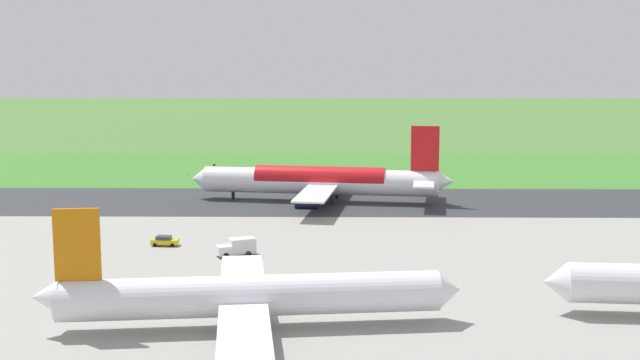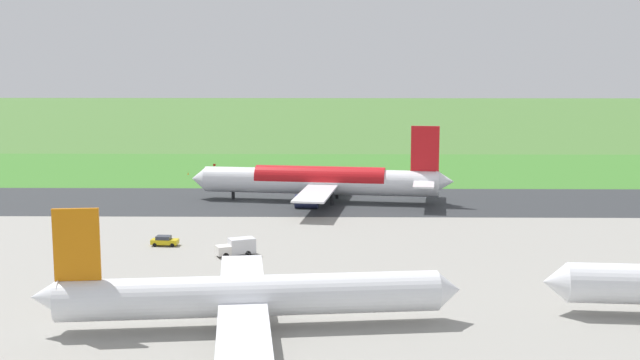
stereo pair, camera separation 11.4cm
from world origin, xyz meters
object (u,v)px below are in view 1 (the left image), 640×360
(service_truck_fuel, at_px, (238,247))
(service_car_followme, at_px, (165,241))
(traffic_cone_orange, at_px, (188,174))
(airliner_main, at_px, (322,181))
(airliner_parked_mid, at_px, (249,295))
(no_stopping_sign, at_px, (214,168))

(service_truck_fuel, bearing_deg, service_car_followme, -27.26)
(service_car_followme, distance_m, traffic_cone_orange, 77.65)
(airliner_main, xyz_separation_m, service_truck_fuel, (12.08, 45.67, -2.95))
(airliner_main, bearing_deg, airliner_parked_mid, 84.80)
(airliner_main, height_order, service_truck_fuel, airliner_main)
(service_car_followme, bearing_deg, service_truck_fuel, 152.74)
(airliner_parked_mid, relative_size, traffic_cone_orange, 85.64)
(no_stopping_sign, bearing_deg, service_car_followme, 92.51)
(no_stopping_sign, bearing_deg, service_truck_fuel, 100.31)
(service_car_followme, distance_m, service_truck_fuel, 13.74)
(airliner_parked_mid, bearing_deg, traffic_cone_orange, -76.95)
(service_car_followme, relative_size, traffic_cone_orange, 7.85)
(airliner_main, xyz_separation_m, airliner_parked_mid, (7.12, 78.19, -0.60))
(service_car_followme, height_order, traffic_cone_orange, service_car_followme)
(service_car_followme, distance_m, no_stopping_sign, 80.17)
(airliner_parked_mid, xyz_separation_m, traffic_cone_orange, (26.86, -115.85, -3.48))
(no_stopping_sign, xyz_separation_m, traffic_cone_orange, (6.19, 3.05, -1.13))
(service_truck_fuel, relative_size, traffic_cone_orange, 11.30)
(airliner_main, distance_m, no_stopping_sign, 49.38)
(airliner_parked_mid, xyz_separation_m, no_stopping_sign, (20.66, -118.90, -2.35))
(service_car_followme, height_order, service_truck_fuel, service_truck_fuel)
(service_truck_fuel, xyz_separation_m, traffic_cone_orange, (21.90, -83.32, -1.13))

